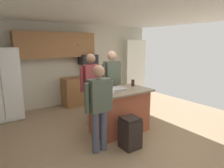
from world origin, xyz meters
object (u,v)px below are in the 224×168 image
mug_blue_stoneware (101,90)px  refrigerator (0,85)px  kitchen_island (120,111)px  glass_stout_tall (133,83)px  mug_ceramic_white (112,91)px  person_host_foreground (112,80)px  person_guest_left (99,104)px  trash_bin (130,133)px  microwave_over_range (88,60)px  serving_tray (115,89)px  person_guest_by_door (91,84)px

mug_blue_stoneware → refrigerator: bearing=125.7°
kitchen_island → glass_stout_tall: bearing=16.9°
glass_stout_tall → kitchen_island: bearing=-163.1°
mug_ceramic_white → person_host_foreground: bearing=55.5°
person_guest_left → mug_blue_stoneware: 0.63m
person_guest_left → trash_bin: (0.54, -0.22, -0.62)m
trash_bin → person_guest_left: bearing=157.7°
microwave_over_range → serving_tray: (-0.60, -2.39, -0.46)m
person_host_foreground → serving_tray: person_host_foreground is taller
microwave_over_range → mug_blue_stoneware: 2.62m
trash_bin → kitchen_island: bearing=69.2°
kitchen_island → person_guest_by_door: (-0.32, 0.73, 0.52)m
person_guest_left → serving_tray: size_ratio=3.65×
glass_stout_tall → microwave_over_range: bearing=90.1°
refrigerator → glass_stout_tall: (2.60, -2.16, 0.11)m
person_guest_left → mug_ceramic_white: (0.49, 0.32, 0.09)m
person_host_foreground → person_guest_left: person_host_foreground is taller
trash_bin → person_guest_by_door: bearing=92.1°
kitchen_island → person_guest_left: (-0.81, -0.47, 0.43)m
kitchen_island → glass_stout_tall: size_ratio=8.65×
refrigerator → microwave_over_range: (2.60, 0.12, 0.51)m
refrigerator → person_guest_left: refrigerator is taller
kitchen_island → mug_blue_stoneware: mug_blue_stoneware is taller
person_guest_left → glass_stout_tall: 1.46m
person_guest_left → mug_ceramic_white: person_guest_left is taller
person_host_foreground → glass_stout_tall: bearing=42.3°
kitchen_island → person_host_foreground: bearing=68.4°
microwave_over_range → trash_bin: 3.42m
person_host_foreground → trash_bin: (-0.55, -1.43, -0.74)m
person_host_foreground → trash_bin: person_host_foreground is taller
glass_stout_tall → trash_bin: 1.37m
mug_blue_stoneware → serving_tray: (0.36, 0.00, -0.03)m
kitchen_island → trash_bin: kitchen_island is taller
person_host_foreground → microwave_over_range: bearing=-165.7°
kitchen_island → mug_blue_stoneware: bearing=175.0°
glass_stout_tall → mug_blue_stoneware: size_ratio=1.25×
person_guest_left → person_guest_by_door: person_guest_by_door is taller
microwave_over_range → person_host_foreground: (-0.22, -1.70, -0.41)m
mug_blue_stoneware → serving_tray: size_ratio=0.29×
microwave_over_range → person_guest_left: 3.23m
person_guest_by_door → glass_stout_tall: size_ratio=11.10×
microwave_over_range → person_host_foreground: person_host_foreground is taller
mug_ceramic_white → mug_blue_stoneware: size_ratio=0.98×
kitchen_island → mug_blue_stoneware: 0.70m
refrigerator → kitchen_island: bearing=-47.9°
person_guest_by_door → person_guest_left: bearing=-45.7°
glass_stout_tall → serving_tray: 0.62m
person_host_foreground → person_guest_left: (-1.10, -1.21, -0.12)m
person_guest_by_door → mug_blue_stoneware: size_ratio=13.82×
refrigerator → microwave_over_range: size_ratio=3.35×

